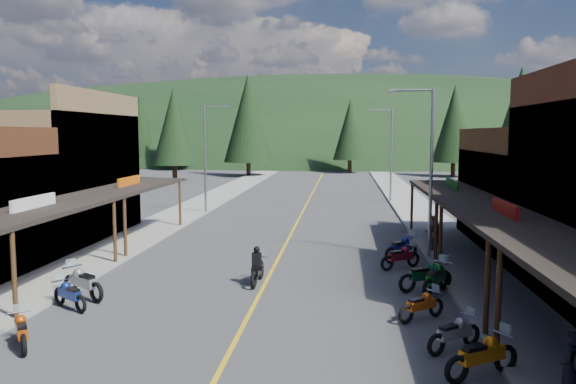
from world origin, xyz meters
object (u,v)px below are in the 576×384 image
(shop_east_3, at_px, (553,200))
(pine_8, at_px, (110,133))
(rider_on_bike, at_px, (257,268))
(bike_east_9, at_px, (426,274))
(bike_east_5, at_px, (482,354))
(bike_west_8, at_px, (83,281))
(pedestrian_east_b, at_px, (433,233))
(pine_10, at_px, (174,126))
(bike_east_6, at_px, (454,332))
(pine_3, at_px, (350,130))
(pine_1, at_px, (175,125))
(bike_west_6, at_px, (21,329))
(bike_east_7, at_px, (421,304))
(streetlight_3, at_px, (390,151))
(pine_9, at_px, (538,129))
(pine_2, at_px, (248,118))
(pine_5, at_px, (546,120))
(bike_east_10, at_px, (401,256))
(pedestrian_east_a, at_px, (569,368))
(pine_4, at_px, (454,124))
(bike_east_11, at_px, (401,247))
(bike_west_7, at_px, (70,293))
(streetlight_2, at_px, (428,165))
(pine_7, at_px, (140,126))
(pine_0, at_px, (55,130))
(bike_east_8, at_px, (436,277))
(pine_11, at_px, (520,120))
(streetlight_1, at_px, (207,153))

(shop_east_3, height_order, pine_8, pine_8)
(rider_on_bike, bearing_deg, bike_east_9, -0.65)
(shop_east_3, height_order, bike_east_5, shop_east_3)
(bike_west_8, bearing_deg, bike_east_5, -80.15)
(pedestrian_east_b, bearing_deg, pine_10, -65.45)
(shop_east_3, distance_m, bike_east_6, 16.58)
(pine_3, height_order, pedestrian_east_b, pine_3)
(pine_1, xyz_separation_m, bike_west_6, (18.21, -74.23, -6.70))
(bike_east_7, bearing_deg, streetlight_3, 139.91)
(pine_9, relative_size, bike_east_7, 5.81)
(rider_on_bike, bearing_deg, pine_2, 102.57)
(pine_3, bearing_deg, pine_5, 11.31)
(pine_5, relative_size, bike_east_10, 6.68)
(pine_1, relative_size, pedestrian_east_a, 7.77)
(pine_4, xyz_separation_m, bike_east_11, (-12.22, -52.29, -6.57))
(bike_west_7, height_order, rider_on_bike, rider_on_bike)
(pine_2, bearing_deg, rider_on_bike, -79.99)
(streetlight_2, distance_m, pine_2, 52.91)
(streetlight_2, xyz_separation_m, pine_2, (-16.95, 50.00, 3.53))
(pine_10, xyz_separation_m, pedestrian_east_b, (25.54, -40.37, -5.77))
(pine_8, relative_size, pedestrian_east_b, 5.75)
(pine_7, bearing_deg, pedestrian_east_b, -59.22)
(pine_0, xyz_separation_m, bike_east_5, (46.44, -66.97, -5.86))
(pine_7, bearing_deg, bike_east_8, -62.45)
(pine_1, relative_size, pine_4, 1.00)
(shop_east_3, relative_size, pine_5, 0.78)
(pine_3, relative_size, pedestrian_east_b, 6.33)
(bike_east_9, height_order, rider_on_bike, rider_on_bike)
(pine_1, relative_size, pine_10, 1.08)
(pine_0, bearing_deg, bike_east_7, -54.02)
(pine_4, bearing_deg, bike_west_8, -112.13)
(streetlight_3, distance_m, pine_9, 22.79)
(pedestrian_east_b, bearing_deg, bike_west_8, 26.06)
(bike_west_8, xyz_separation_m, pedestrian_east_a, (14.11, -6.83, 0.29))
(pine_2, bearing_deg, bike_east_6, -75.28)
(bike_east_7, bearing_deg, shop_east_3, 108.31)
(bike_east_10, bearing_deg, bike_east_8, -21.90)
(pine_0, distance_m, rider_on_bike, 71.35)
(pine_10, distance_m, bike_east_6, 58.81)
(pine_2, height_order, pine_11, pine_2)
(bike_east_10, relative_size, pedestrian_east_a, 1.30)
(pine_10, relative_size, bike_west_6, 6.21)
(bike_east_5, bearing_deg, bike_west_7, -139.01)
(pine_1, xyz_separation_m, pine_7, (-8.00, 6.00, 0.00))
(bike_east_7, xyz_separation_m, pedestrian_east_a, (2.32, -5.66, 0.42))
(streetlight_1, bearing_deg, bike_east_8, -55.78)
(pine_9, height_order, pedestrian_east_b, pine_9)
(pine_9, bearing_deg, bike_east_9, -112.82)
(bike_west_7, xyz_separation_m, rider_on_bike, (5.84, 3.80, 0.08))
(bike_west_8, relative_size, pedestrian_east_b, 1.34)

